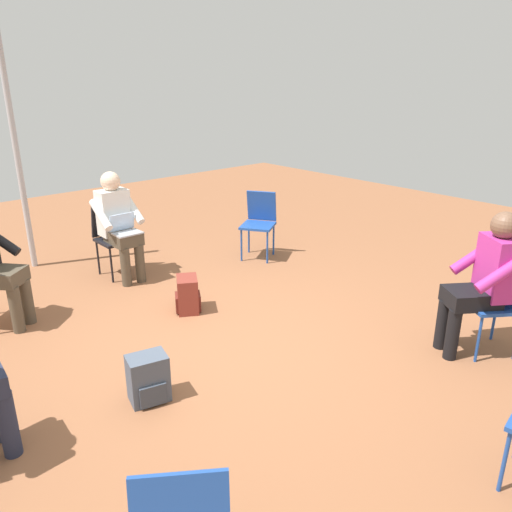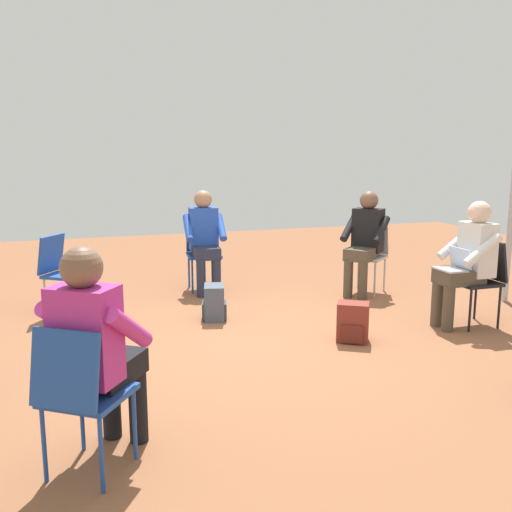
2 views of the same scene
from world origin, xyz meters
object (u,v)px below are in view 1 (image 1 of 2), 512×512
(backpack_by_empty_chair, at_px, (148,381))
(person_with_laptop, at_px, (118,221))
(chair_north, at_px, (113,234))
(chair_northeast, at_px, (259,220))
(backpack_near_laptop_user, at_px, (188,296))
(person_in_magenta, at_px, (485,277))
(chair_southeast, at_px, (500,298))

(backpack_by_empty_chair, bearing_deg, person_with_laptop, 66.28)
(chair_north, relative_size, backpack_by_empty_chair, 2.36)
(chair_northeast, relative_size, backpack_near_laptop_user, 2.36)
(person_in_magenta, height_order, backpack_near_laptop_user, person_in_magenta)
(person_in_magenta, bearing_deg, chair_north, 56.63)
(chair_southeast, height_order, backpack_by_empty_chair, chair_southeast)
(chair_northeast, xyz_separation_m, person_with_laptop, (-1.69, 0.54, 0.20))
(chair_north, relative_size, person_with_laptop, 0.69)
(person_with_laptop, relative_size, person_in_magenta, 1.00)
(chair_north, xyz_separation_m, backpack_by_empty_chair, (-1.01, -2.46, -0.34))
(person_with_laptop, distance_m, backpack_near_laptop_user, 1.37)
(person_in_magenta, relative_size, backpack_near_laptop_user, 3.44)
(chair_north, bearing_deg, backpack_near_laptop_user, 92.22)
(chair_northeast, distance_m, person_in_magenta, 3.05)
(backpack_near_laptop_user, xyz_separation_m, backpack_by_empty_chair, (-1.06, -1.03, 0.00))
(chair_northeast, distance_m, backpack_near_laptop_user, 1.82)
(chair_northeast, xyz_separation_m, person_in_magenta, (-0.25, -3.03, 0.20))
(chair_southeast, xyz_separation_m, chair_northeast, (0.12, 3.13, 0.00))
(person_in_magenta, distance_m, backpack_near_laptop_user, 2.74)
(person_with_laptop, bearing_deg, backpack_by_empty_chair, 66.40)
(chair_northeast, bearing_deg, backpack_by_empty_chair, 90.41)
(chair_north, height_order, person_with_laptop, person_with_laptop)
(chair_north, distance_m, chair_northeast, 1.83)
(chair_southeast, bearing_deg, person_with_laptop, 58.83)
(backpack_near_laptop_user, bearing_deg, chair_north, 92.10)
(chair_southeast, bearing_deg, backpack_near_laptop_user, 67.93)
(person_with_laptop, distance_m, person_in_magenta, 3.85)
(person_in_magenta, relative_size, backpack_by_empty_chair, 3.44)
(person_with_laptop, bearing_deg, backpack_near_laptop_user, 92.52)
(chair_southeast, xyz_separation_m, person_with_laptop, (-1.57, 3.66, 0.20))
(person_with_laptop, xyz_separation_m, backpack_near_laptop_user, (0.05, -1.26, -0.53))
(person_in_magenta, bearing_deg, chair_northeast, 30.84)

